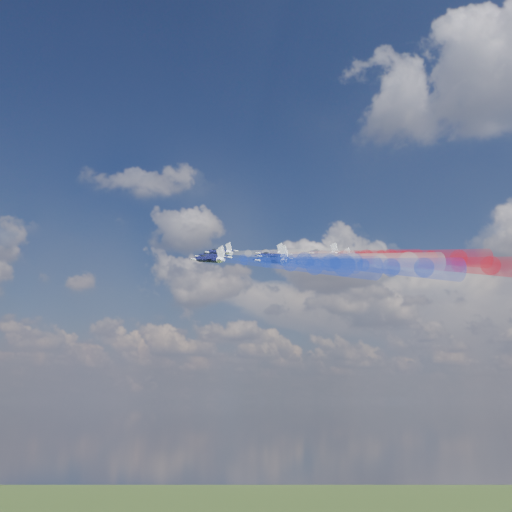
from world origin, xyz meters
The scene contains 16 objects.
jet_lead centered at (-23.16, -2.31, 172.65)m, with size 10.58×13.22×3.53m, color black, non-canonical shape.
trail_lead centered at (2.95, -7.79, 167.08)m, with size 4.41×42.82×4.41m, color white, non-canonical shape.
jet_inner_left centered at (-14.80, -14.99, 167.84)m, with size 10.58×13.22×3.53m, color black, non-canonical shape.
trail_inner_left centered at (11.30, -20.47, 162.28)m, with size 4.41×42.82×4.41m, color blue, non-canonical shape.
jet_inner_right centered at (-9.34, 2.91, 171.32)m, with size 10.58×13.22×3.53m, color black, non-canonical shape.
trail_inner_right centered at (16.77, -2.57, 165.75)m, with size 4.41×42.82×4.41m, color red, non-canonical shape.
jet_outer_left centered at (-4.48, -27.35, 163.36)m, with size 10.58×13.22×3.53m, color black, non-canonical shape.
trail_outer_left centered at (21.62, -32.83, 157.79)m, with size 4.41×42.82×4.41m, color blue, non-canonical shape.
jet_center_third centered at (-0.66, -7.94, 167.21)m, with size 10.58×13.22×3.53m, color black, non-canonical shape.
trail_center_third centered at (25.45, -13.42, 161.64)m, with size 4.41×42.82×4.41m, color white, non-canonical shape.
jet_outer_right centered at (3.18, 9.98, 170.88)m, with size 10.58×13.22×3.53m, color black, non-canonical shape.
trail_outer_right centered at (29.29, 4.50, 165.31)m, with size 4.41×42.82×4.41m, color red, non-canonical shape.
jet_rear_left centered at (6.61, -18.21, 163.22)m, with size 10.58×13.22×3.53m, color black, non-canonical shape.
trail_rear_left centered at (32.71, -23.68, 157.65)m, with size 4.41×42.82×4.41m, color blue, non-canonical shape.
jet_rear_right centered at (13.37, -1.43, 165.57)m, with size 10.58×13.22×3.53m, color black, non-canonical shape.
trail_rear_right centered at (39.47, -6.91, 160.01)m, with size 4.41×42.82×4.41m, color red, non-canonical shape.
Camera 1 is at (87.78, -129.68, 131.48)m, focal length 43.14 mm.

